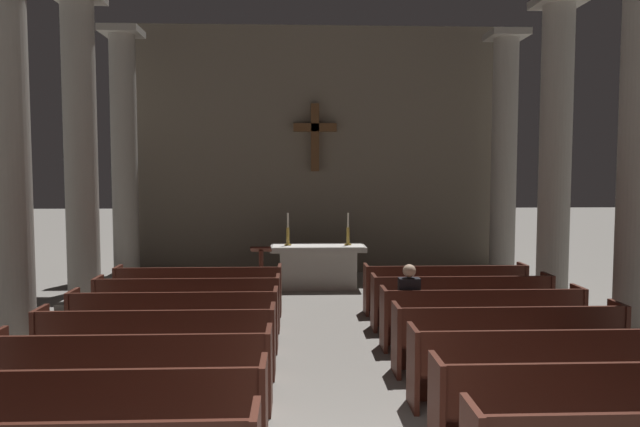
{
  "coord_description": "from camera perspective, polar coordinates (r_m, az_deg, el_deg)",
  "views": [
    {
      "loc": [
        -0.52,
        -4.39,
        2.72
      ],
      "look_at": [
        0.0,
        8.24,
        1.83
      ],
      "focal_mm": 33.48,
      "sensor_mm": 36.0,
      "label": 1
    }
  ],
  "objects": [
    {
      "name": "pew_left_row_3",
      "position": [
        7.23,
        -17.37,
        -14.22
      ],
      "size": [
        3.09,
        0.5,
        0.95
      ],
      "color": "#4C2319",
      "rests_on": "ground"
    },
    {
      "name": "candlestick_right",
      "position": [
        13.9,
        2.69,
        -2.02
      ],
      "size": [
        0.16,
        0.16,
        0.75
      ],
      "color": "#B79338",
      "rests_on": "altar"
    },
    {
      "name": "altar",
      "position": [
        13.96,
        -0.19,
        -4.98
      ],
      "size": [
        2.2,
        0.9,
        1.01
      ],
      "color": "#A8A399",
      "rests_on": "ground"
    },
    {
      "name": "pew_right_row_5",
      "position": [
        9.62,
        15.22,
        -9.59
      ],
      "size": [
        3.09,
        0.5,
        0.95
      ],
      "color": "#4C2319",
      "rests_on": "ground"
    },
    {
      "name": "pew_left_row_4",
      "position": [
        8.29,
        -15.29,
        -11.81
      ],
      "size": [
        3.09,
        0.5,
        0.95
      ],
      "color": "#4C2319",
      "rests_on": "ground"
    },
    {
      "name": "pew_left_row_2",
      "position": [
        6.2,
        -20.23,
        -17.41
      ],
      "size": [
        3.09,
        0.5,
        0.95
      ],
      "color": "#4C2319",
      "rests_on": "ground"
    },
    {
      "name": "pew_right_row_7",
      "position": [
        11.76,
        11.85,
        -7.05
      ],
      "size": [
        3.09,
        0.5,
        0.95
      ],
      "color": "#4C2319",
      "rests_on": "ground"
    },
    {
      "name": "column_right_third",
      "position": [
        12.81,
        21.55,
        4.94
      ],
      "size": [
        0.93,
        0.93,
        6.14
      ],
      "color": "#9E998E",
      "rests_on": "ground"
    },
    {
      "name": "pew_right_row_3",
      "position": [
        7.56,
        20.58,
        -13.49
      ],
      "size": [
        3.09,
        0.5,
        0.95
      ],
      "color": "#4C2319",
      "rests_on": "ground"
    },
    {
      "name": "lone_worshipper",
      "position": [
        9.33,
        8.41,
        -8.56
      ],
      "size": [
        0.32,
        0.43,
        1.32
      ],
      "color": "#26262B",
      "rests_on": "ground"
    },
    {
      "name": "pew_left_row_6",
      "position": [
        10.45,
        -12.47,
        -8.45
      ],
      "size": [
        3.09,
        0.5,
        0.95
      ],
      "color": "#4C2319",
      "rests_on": "ground"
    },
    {
      "name": "column_left_fourth",
      "position": [
        15.23,
        -18.18,
        4.83
      ],
      "size": [
        0.93,
        0.93,
        6.14
      ],
      "color": "#9E998E",
      "rests_on": "ground"
    },
    {
      "name": "column_left_second",
      "position": [
        9.72,
        -27.68,
        5.15
      ],
      "size": [
        0.93,
        0.93,
        6.14
      ],
      "color": "#9E998E",
      "rests_on": "ground"
    },
    {
      "name": "pew_right_row_4",
      "position": [
        8.57,
        17.56,
        -11.32
      ],
      "size": [
        3.09,
        0.5,
        0.95
      ],
      "color": "#4C2319",
      "rests_on": "ground"
    },
    {
      "name": "pew_left_row_7",
      "position": [
        11.56,
        -11.47,
        -7.24
      ],
      "size": [
        3.09,
        0.5,
        0.95
      ],
      "color": "#4C2319",
      "rests_on": "ground"
    },
    {
      "name": "column_right_fourth",
      "position": [
        15.54,
        17.16,
        4.83
      ],
      "size": [
        0.93,
        0.93,
        6.14
      ],
      "color": "#9E998E",
      "rests_on": "ground"
    },
    {
      "name": "pew_right_row_2",
      "position": [
        6.58,
        24.6,
        -16.26
      ],
      "size": [
        3.09,
        0.5,
        0.95
      ],
      "color": "#4C2319",
      "rests_on": "ground"
    },
    {
      "name": "apse_with_cross",
      "position": [
        16.14,
        -0.51,
        6.06
      ],
      "size": [
        10.3,
        0.46,
        6.58
      ],
      "color": "#706656",
      "rests_on": "ground"
    },
    {
      "name": "pew_left_row_5",
      "position": [
        9.36,
        -13.71,
        -9.94
      ],
      "size": [
        3.09,
        0.5,
        0.95
      ],
      "color": "#4C2319",
      "rests_on": "ground"
    },
    {
      "name": "column_left_third",
      "position": [
        12.43,
        -21.87,
        4.97
      ],
      "size": [
        0.93,
        0.93,
        6.14
      ],
      "color": "#9E998E",
      "rests_on": "ground"
    },
    {
      "name": "candlestick_left",
      "position": [
        13.85,
        -3.09,
        -2.05
      ],
      "size": [
        0.16,
        0.16,
        0.75
      ],
      "color": "#B79338",
      "rests_on": "altar"
    },
    {
      "name": "column_right_second",
      "position": [
        10.2,
        28.25,
        5.06
      ],
      "size": [
        0.93,
        0.93,
        6.14
      ],
      "color": "#9E998E",
      "rests_on": "ground"
    },
    {
      "name": "lectern",
      "position": [
        12.78,
        -5.64,
        -5.77
      ],
      "size": [
        0.44,
        0.36,
        1.15
      ],
      "color": "#4C2319",
      "rests_on": "ground"
    },
    {
      "name": "pew_right_row_6",
      "position": [
        10.68,
        13.36,
        -8.19
      ],
      "size": [
        3.09,
        0.5,
        0.95
      ],
      "color": "#4C2319",
      "rests_on": "ground"
    }
  ]
}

